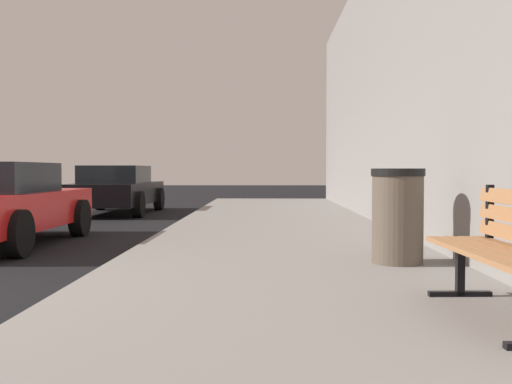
% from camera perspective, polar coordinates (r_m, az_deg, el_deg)
% --- Properties ---
extents(sidewalk, '(4.00, 32.00, 0.15)m').
position_cam_1_polar(sidewalk, '(4.94, 4.13, -10.52)').
color(sidewalk, gray).
rests_on(sidewalk, ground_plane).
extents(bench, '(0.55, 1.65, 0.89)m').
position_cam_1_polar(bench, '(4.36, 23.43, -4.57)').
color(bench, '#9E6B42').
rests_on(bench, sidewalk).
extents(trash_bin, '(0.57, 0.57, 1.02)m').
position_cam_1_polar(trash_bin, '(6.55, 13.52, -2.23)').
color(trash_bin, brown).
rests_on(trash_bin, sidewalk).
extents(car_black, '(1.93, 4.30, 1.27)m').
position_cam_1_polar(car_black, '(16.08, -13.28, 0.26)').
color(car_black, black).
rests_on(car_black, ground_plane).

